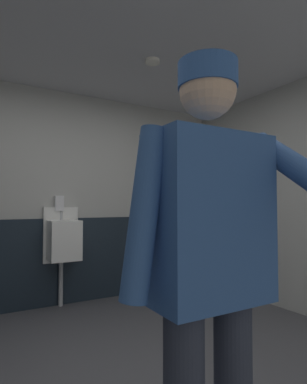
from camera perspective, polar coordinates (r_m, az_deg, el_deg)
The scene contains 7 objects.
wall_back at distance 4.01m, azimuth -15.99°, elevation -0.80°, with size 4.84×0.12×2.56m, color #B2B2AD.
wainscot_band_back at distance 3.99m, azimuth -15.84°, elevation -11.91°, with size 4.24×0.03×1.02m, color #19232D.
ceiling_slab at distance 2.52m, azimuth -2.39°, elevation 31.31°, with size 4.84×4.53×0.04m, color silver.
downlight_far at distance 3.24m, azimuth -0.19°, elevation 22.56°, with size 0.14×0.14×0.03m, color white.
urinal_solo at distance 3.80m, azimuth -16.03°, elevation -8.30°, with size 0.40×0.34×1.24m.
person at distance 1.15m, azimuth 10.26°, elevation -11.71°, with size 0.65×0.60×1.70m.
soap_dispenser at distance 3.89m, azimuth -16.73°, elevation -1.97°, with size 0.10×0.07×0.18m, color silver.
Camera 1 is at (-0.97, -1.86, 1.18)m, focal length 29.46 mm.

